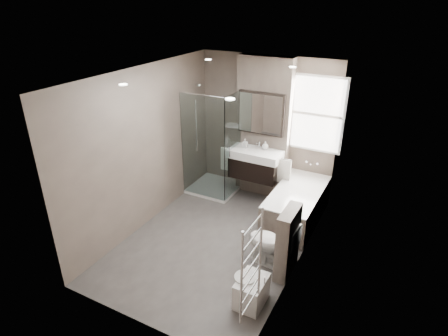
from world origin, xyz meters
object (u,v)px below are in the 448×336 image
Objects in this scene: vanity at (255,163)px; bidet at (251,291)px; toilet at (272,243)px; bathtub at (297,204)px.

bidet is at bearing -67.31° from vanity.
bidet is at bearing 7.55° from toilet.
bathtub is 2.11m from bidet.
vanity is 2.69m from bidet.
bathtub is at bearing 92.45° from bidet.
bidet is (0.04, -0.82, -0.16)m from toilet.
bathtub is 3.33× the size of bidet.
toilet is (0.05, -1.28, 0.04)m from bathtub.
vanity is 1.32× the size of toilet.
bidet is at bearing -87.55° from bathtub.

